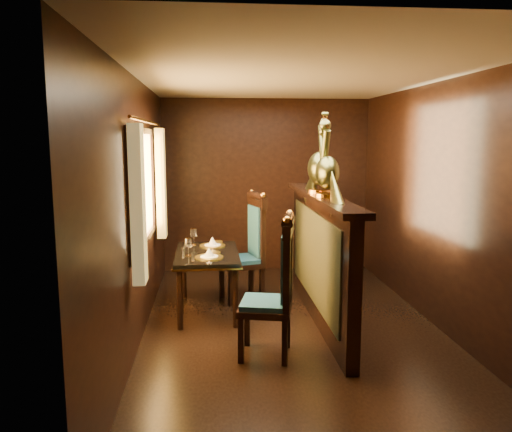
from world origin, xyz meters
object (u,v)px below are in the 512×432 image
object	(u,v)px
dining_table	(207,258)
peacock_left	(328,158)
chair_left	(279,283)
peacock_right	(320,154)
chair_right	(251,243)

from	to	relation	value
dining_table	peacock_left	bearing A→B (deg)	-29.30
dining_table	chair_left	size ratio (longest dim) A/B	0.90
dining_table	peacock_right	size ratio (longest dim) A/B	1.41
chair_left	peacock_left	xyz separation A→B (m)	(0.55, 0.57, 1.07)
peacock_left	dining_table	bearing A→B (deg)	151.28
dining_table	chair_right	xyz separation A→B (m)	(0.53, 0.43, 0.07)
chair_left	peacock_right	xyz separation A→B (m)	(0.55, 0.93, 1.10)
chair_left	chair_right	distance (m)	1.66
peacock_right	dining_table	bearing A→B (deg)	165.78
dining_table	peacock_right	xyz separation A→B (m)	(1.19, -0.30, 1.16)
dining_table	chair_left	distance (m)	1.39
chair_right	peacock_left	xyz separation A→B (m)	(0.66, -1.08, 1.06)
chair_left	peacock_left	distance (m)	1.33
peacock_left	peacock_right	world-z (taller)	peacock_right
chair_left	peacock_right	size ratio (longest dim) A/B	1.57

